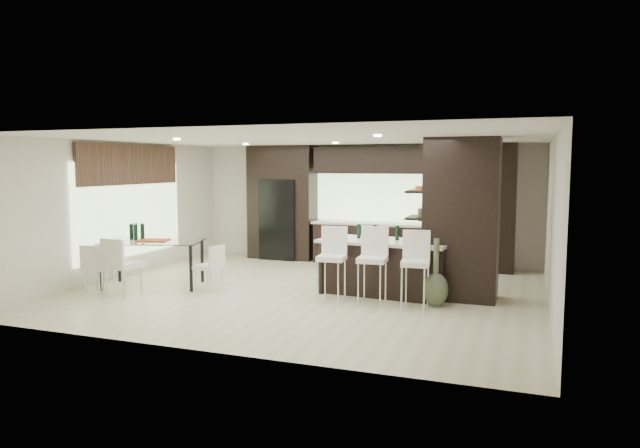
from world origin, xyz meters
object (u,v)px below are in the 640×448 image
at_px(chair_near, 124,269).
at_px(chair_end, 209,270).
at_px(stool_right, 415,277).
at_px(chair_far, 99,270).
at_px(stool_mid, 372,273).
at_px(stool_left, 332,271).
at_px(dining_table, 154,264).
at_px(bench, 380,269).
at_px(kitchen_island, 384,267).
at_px(floor_vase, 436,273).

relative_size(chair_near, chair_end, 1.22).
height_order(stool_right, chair_far, stool_right).
height_order(stool_mid, stool_right, stool_mid).
bearing_deg(stool_mid, stool_left, 175.87).
distance_m(dining_table, chair_near, 0.83).
xyz_separation_m(stool_right, dining_table, (-4.86, -0.08, -0.06)).
bearing_deg(bench, stool_left, -100.02).
bearing_deg(dining_table, kitchen_island, -6.35).
xyz_separation_m(kitchen_island, chair_end, (-2.99, -0.89, -0.09)).
relative_size(bench, chair_near, 1.41).
bearing_deg(chair_far, bench, 23.93).
bearing_deg(stool_right, chair_near, -176.40).
xyz_separation_m(stool_right, chair_end, (-3.68, -0.08, -0.11)).
distance_m(stool_right, chair_near, 4.94).
height_order(stool_right, floor_vase, floor_vase).
xyz_separation_m(stool_left, chair_near, (-3.47, -0.91, -0.03)).
bearing_deg(stool_left, chair_end, 176.49).
xyz_separation_m(bench, chair_end, (-2.67, -1.86, 0.13)).
distance_m(stool_mid, chair_far, 4.80).
bearing_deg(floor_vase, kitchen_island, 148.95).
relative_size(kitchen_island, chair_near, 2.42).
distance_m(bench, floor_vase, 2.06).
xyz_separation_m(stool_right, bench, (-1.01, 1.78, -0.24)).
bearing_deg(chair_end, bench, -47.23).
height_order(kitchen_island, chair_end, kitchen_island).
xyz_separation_m(stool_left, stool_right, (1.39, 0.00, -0.00)).
distance_m(stool_left, bench, 1.84).
bearing_deg(chair_far, chair_near, -10.93).
bearing_deg(stool_left, stool_right, -5.48).
distance_m(stool_left, stool_mid, 0.70).
bearing_deg(kitchen_island, floor_vase, -25.61).
bearing_deg(stool_mid, dining_table, 177.29).
bearing_deg(stool_left, dining_table, 175.80).
height_order(stool_right, bench, stool_right).
relative_size(stool_left, floor_vase, 0.91).
distance_m(stool_mid, floor_vase, 1.01).
xyz_separation_m(kitchen_island, bench, (-0.31, 0.97, -0.22)).
bearing_deg(bench, chair_near, -142.89).
distance_m(kitchen_island, stool_mid, 0.81).
xyz_separation_m(floor_vase, chair_end, (-3.97, -0.29, -0.16)).
bearing_deg(kitchen_island, chair_far, -154.92).
distance_m(chair_near, chair_far, 0.56).
relative_size(stool_right, dining_table, 0.55).
bearing_deg(chair_far, chair_end, 17.54).
bearing_deg(kitchen_island, chair_near, -152.11).
bearing_deg(chair_near, chair_far, -176.36).
height_order(stool_left, chair_end, stool_left).
distance_m(chair_far, chair_end, 1.90).
relative_size(stool_right, chair_end, 1.28).
distance_m(stool_right, chair_far, 5.48).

